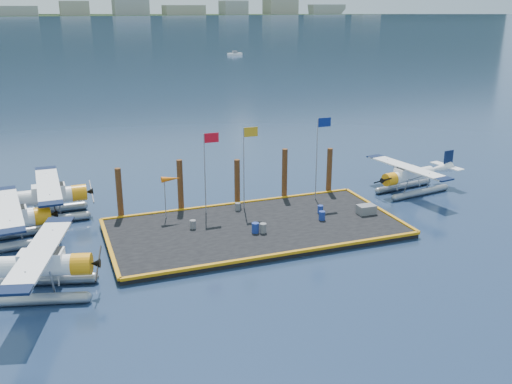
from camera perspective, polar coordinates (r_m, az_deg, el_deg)
ground at (r=40.01m, az=-0.07°, el=-3.96°), size 4000.00×4000.00×0.00m
dock at (r=39.93m, az=-0.07°, el=-3.69°), size 20.00×10.00×0.40m
dock_bumpers at (r=39.83m, az=-0.07°, el=-3.31°), size 20.25×10.25×0.18m
far_backdrop at (r=1790.21m, az=-12.90°, el=17.59°), size 3050.00×2050.00×810.00m
seaplane_a at (r=33.24m, az=-21.25°, el=-7.18°), size 9.24×9.96×3.54m
seaplane_b at (r=40.67m, az=-23.97°, el=-2.94°), size 8.90×9.82×3.48m
seaplane_c at (r=44.55m, az=-20.47°, el=-0.67°), size 9.12×10.04×3.58m
seaplane_d at (r=49.42m, az=15.12°, el=1.43°), size 8.08×8.86×3.13m
drum_0 at (r=39.59m, az=-6.34°, el=-3.24°), size 0.42×0.42×0.59m
drum_1 at (r=38.63m, az=0.70°, el=-3.63°), size 0.47×0.47×0.66m
drum_2 at (r=41.16m, az=6.61°, el=-2.36°), size 0.46×0.46×0.65m
drum_3 at (r=38.63m, az=-0.07°, el=-3.60°), size 0.49×0.49×0.69m
drum_4 at (r=42.50m, az=6.46°, el=-1.72°), size 0.41×0.41×0.58m
drum_5 at (r=42.83m, az=-1.84°, el=-1.46°), size 0.40×0.40×0.57m
crate at (r=42.88m, az=10.97°, el=-1.72°), size 1.32×0.88×0.66m
flagpole_red at (r=41.38m, az=-4.89°, el=3.15°), size 1.14×0.08×6.00m
flagpole_yellow at (r=42.21m, az=-0.97°, el=3.68°), size 1.14×0.08×6.20m
flagpole_blue at (r=44.46m, az=6.35°, el=4.55°), size 1.14×0.08×6.50m
windsock at (r=41.09m, az=-8.52°, el=1.21°), size 1.40×0.44×3.12m
piling_0 at (r=42.45m, az=-13.49°, el=-0.28°), size 0.44×0.44×4.00m
piling_1 at (r=43.12m, az=-7.57°, el=0.50°), size 0.44×0.44×4.20m
piling_2 at (r=44.32m, az=-1.89°, el=0.88°), size 0.44×0.44×3.80m
piling_3 at (r=45.62m, az=2.87°, el=1.70°), size 0.44×0.44×4.30m
piling_4 at (r=47.33m, az=7.33°, el=1.99°), size 0.44×0.44×4.00m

